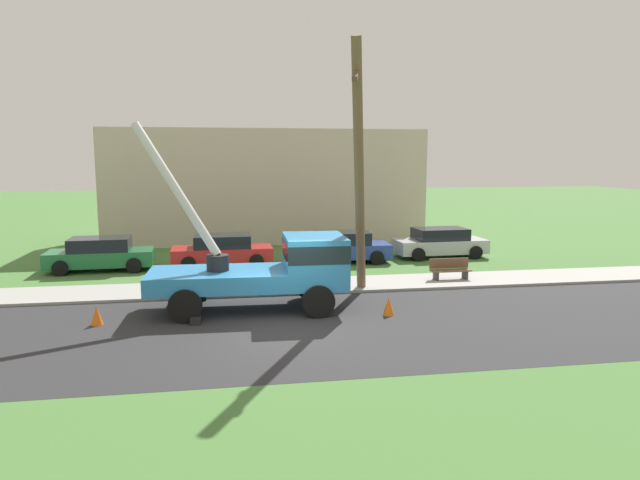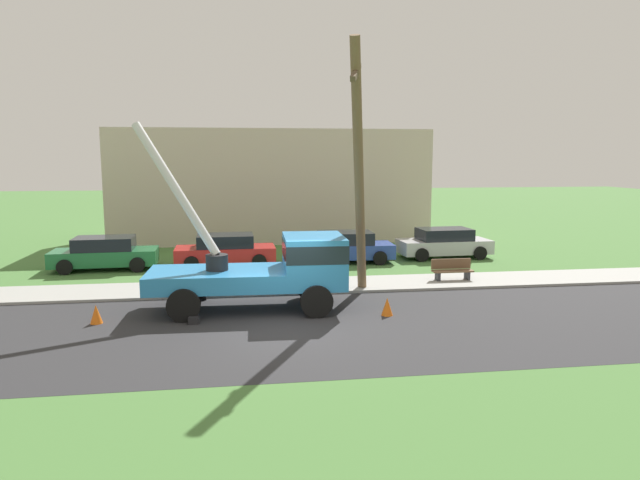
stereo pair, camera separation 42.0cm
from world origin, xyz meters
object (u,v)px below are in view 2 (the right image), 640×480
(utility_truck, at_px, (273,265))
(parked_sedan_green, at_px, (105,253))
(parked_sedan_blue, at_px, (345,247))
(park_bench, at_px, (452,270))
(traffic_cone_behind, at_px, (96,314))
(traffic_cone_ahead, at_px, (387,307))
(parked_sedan_red, at_px, (225,250))
(leaning_utility_pole, at_px, (359,172))
(parked_sedan_silver, at_px, (444,243))

(utility_truck, bearing_deg, parked_sedan_green, 132.38)
(utility_truck, xyz_separation_m, parked_sedan_blue, (3.81, 7.72, -0.70))
(park_bench, bearing_deg, traffic_cone_behind, -162.59)
(utility_truck, distance_m, park_bench, 7.78)
(traffic_cone_ahead, bearing_deg, park_bench, 48.83)
(parked_sedan_red, height_order, parked_sedan_blue, same)
(traffic_cone_behind, distance_m, parked_sedan_blue, 12.58)
(traffic_cone_ahead, xyz_separation_m, parked_sedan_blue, (0.40, 9.08, 0.43))
(leaning_utility_pole, bearing_deg, utility_truck, -167.35)
(traffic_cone_behind, height_order, parked_sedan_silver, parked_sedan_silver)
(leaning_utility_pole, bearing_deg, parked_sedan_blue, 82.69)
(parked_sedan_red, bearing_deg, traffic_cone_behind, -112.75)
(parked_sedan_blue, distance_m, park_bench, 5.85)
(traffic_cone_behind, distance_m, park_bench, 13.02)
(utility_truck, bearing_deg, parked_sedan_silver, 43.25)
(utility_truck, height_order, parked_sedan_silver, utility_truck)
(utility_truck, xyz_separation_m, parked_sedan_red, (-1.68, 7.59, -0.70))
(traffic_cone_behind, relative_size, parked_sedan_red, 0.13)
(parked_sedan_green, height_order, parked_sedan_blue, same)
(utility_truck, distance_m, parked_sedan_silver, 12.10)
(traffic_cone_ahead, xyz_separation_m, parked_sedan_red, (-5.09, 8.95, 0.43))
(traffic_cone_ahead, bearing_deg, parked_sedan_red, 119.63)
(parked_sedan_red, bearing_deg, traffic_cone_ahead, -60.37)
(traffic_cone_behind, bearing_deg, utility_truck, 10.42)
(parked_sedan_blue, bearing_deg, park_bench, -55.14)
(traffic_cone_behind, height_order, parked_sedan_green, parked_sedan_green)
(utility_truck, height_order, traffic_cone_behind, utility_truck)
(parked_sedan_red, height_order, park_bench, parked_sedan_red)
(utility_truck, xyz_separation_m, traffic_cone_behind, (-5.27, -0.97, -1.13))
(traffic_cone_ahead, relative_size, parked_sedan_red, 0.13)
(leaning_utility_pole, distance_m, parked_sedan_blue, 8.01)
(traffic_cone_behind, height_order, parked_sedan_red, parked_sedan_red)
(parked_sedan_red, relative_size, park_bench, 2.77)
(traffic_cone_behind, bearing_deg, park_bench, 17.41)
(parked_sedan_silver, bearing_deg, park_bench, -107.17)
(parked_sedan_blue, bearing_deg, parked_sedan_green, -178.88)
(parked_sedan_red, height_order, parked_sedan_silver, same)
(traffic_cone_behind, distance_m, parked_sedan_red, 9.29)
(leaning_utility_pole, xyz_separation_m, traffic_cone_ahead, (0.50, -2.01, -4.08))
(traffic_cone_ahead, xyz_separation_m, parked_sedan_green, (-10.26, 8.87, 0.43))
(utility_truck, bearing_deg, traffic_cone_behind, -169.58)
(leaning_utility_pole, bearing_deg, parked_sedan_green, 144.88)
(utility_truck, height_order, parked_sedan_red, utility_truck)
(park_bench, bearing_deg, traffic_cone_ahead, -131.17)
(parked_sedan_silver, bearing_deg, traffic_cone_ahead, -119.26)
(traffic_cone_behind, xyz_separation_m, parked_sedan_red, (3.59, 8.56, 0.43))
(parked_sedan_green, bearing_deg, utility_truck, -47.62)
(traffic_cone_behind, xyz_separation_m, parked_sedan_blue, (9.08, 8.69, 0.43))
(leaning_utility_pole, xyz_separation_m, park_bench, (4.25, 2.28, -3.90))
(leaning_utility_pole, xyz_separation_m, parked_sedan_silver, (5.90, 7.63, -3.65))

